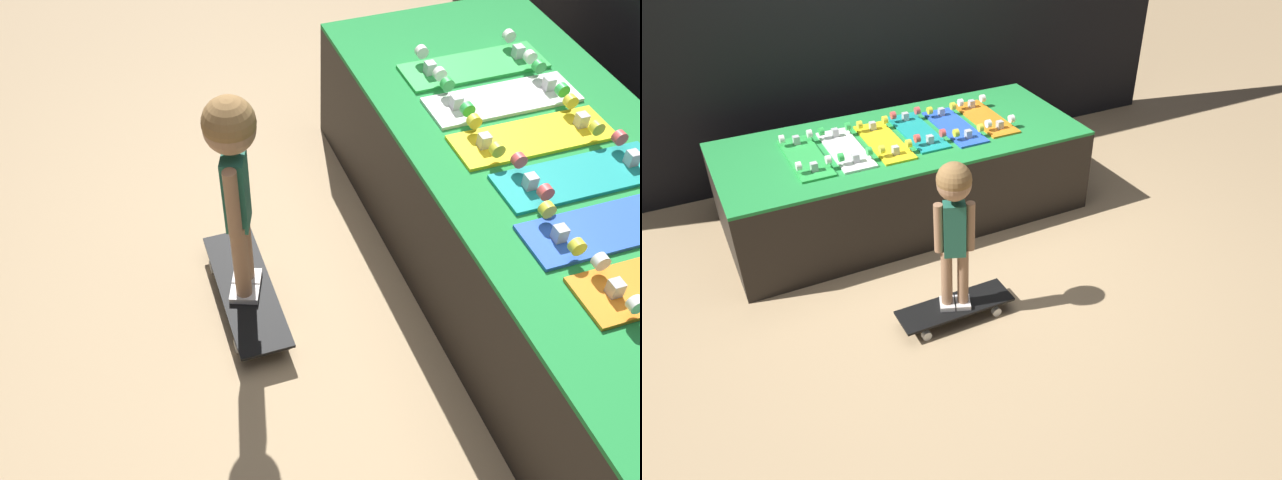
# 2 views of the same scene
# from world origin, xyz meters

# --- Properties ---
(ground_plane) EXTENTS (16.00, 16.00, 0.00)m
(ground_plane) POSITION_xyz_m (0.00, 0.00, 0.00)
(ground_plane) COLOR tan
(display_rack) EXTENTS (2.38, 1.01, 0.58)m
(display_rack) POSITION_xyz_m (0.00, 0.63, 0.29)
(display_rack) COLOR black
(display_rack) RESTS_ON ground_plane
(skateboard_green_on_rack) EXTENTS (0.21, 0.62, 0.09)m
(skateboard_green_on_rack) POSITION_xyz_m (-0.64, 0.61, 0.60)
(skateboard_green_on_rack) COLOR green
(skateboard_green_on_rack) RESTS_ON display_rack
(skateboard_white_on_rack) EXTENTS (0.21, 0.62, 0.09)m
(skateboard_white_on_rack) POSITION_xyz_m (-0.38, 0.61, 0.60)
(skateboard_white_on_rack) COLOR white
(skateboard_white_on_rack) RESTS_ON display_rack
(skateboard_yellow_on_rack) EXTENTS (0.21, 0.62, 0.09)m
(skateboard_yellow_on_rack) POSITION_xyz_m (-0.13, 0.60, 0.60)
(skateboard_yellow_on_rack) COLOR yellow
(skateboard_yellow_on_rack) RESTS_ON display_rack
(skateboard_teal_on_rack) EXTENTS (0.21, 0.62, 0.09)m
(skateboard_teal_on_rack) POSITION_xyz_m (0.13, 0.65, 0.60)
(skateboard_teal_on_rack) COLOR teal
(skateboard_teal_on_rack) RESTS_ON display_rack
(skateboard_blue_on_rack) EXTENTS (0.21, 0.62, 0.09)m
(skateboard_blue_on_rack) POSITION_xyz_m (0.38, 0.61, 0.60)
(skateboard_blue_on_rack) COLOR blue
(skateboard_blue_on_rack) RESTS_ON display_rack
(skateboard_on_floor) EXTENTS (0.65, 0.21, 0.09)m
(skateboard_on_floor) POSITION_xyz_m (-0.18, -0.52, 0.07)
(skateboard_on_floor) COLOR black
(skateboard_on_floor) RESTS_ON ground_plane
(child) EXTENTS (0.20, 0.18, 0.88)m
(child) POSITION_xyz_m (-0.18, -0.52, 0.71)
(child) COLOR silver
(child) RESTS_ON skateboard_on_floor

